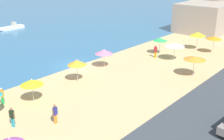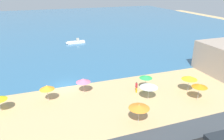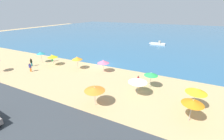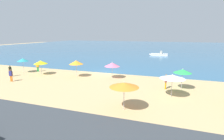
{
  "view_description": "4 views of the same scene",
  "coord_description": "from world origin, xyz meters",
  "px_view_note": "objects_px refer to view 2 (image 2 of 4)",
  "views": [
    {
      "loc": [
        -21.39,
        -24.55,
        11.5
      ],
      "look_at": [
        0.17,
        -5.83,
        0.91
      ],
      "focal_mm": 45.0,
      "sensor_mm": 36.0,
      "label": 1
    },
    {
      "loc": [
        -3.69,
        -31.29,
        15.12
      ],
      "look_at": [
        7.27,
        -0.93,
        2.17
      ],
      "focal_mm": 35.0,
      "sensor_mm": 36.0,
      "label": 2
    },
    {
      "loc": [
        14.89,
        -24.9,
        10.46
      ],
      "look_at": [
        4.45,
        -4.0,
        1.17
      ],
      "focal_mm": 24.0,
      "sensor_mm": 36.0,
      "label": 3
    },
    {
      "loc": [
        9.86,
        -25.46,
        6.23
      ],
      "look_at": [
        2.46,
        -3.86,
        1.41
      ],
      "focal_mm": 28.0,
      "sensor_mm": 36.0,
      "label": 4
    }
  ],
  "objects_px": {
    "beach_umbrella_3": "(200,86)",
    "skiff_nearshore": "(76,42)",
    "beach_umbrella_7": "(149,86)",
    "beach_umbrella_4": "(47,87)",
    "beach_umbrella_2": "(146,77)",
    "beach_umbrella_1": "(190,78)",
    "beach_umbrella_8": "(83,80)",
    "bather_1": "(136,87)",
    "beach_umbrella_5": "(139,107)"
  },
  "relations": [
    {
      "from": "beach_umbrella_1",
      "to": "beach_umbrella_2",
      "type": "bearing_deg",
      "value": 153.2
    },
    {
      "from": "beach_umbrella_7",
      "to": "bather_1",
      "type": "xyz_separation_m",
      "value": [
        -0.64,
        2.43,
        -1.1
      ]
    },
    {
      "from": "beach_umbrella_5",
      "to": "skiff_nearshore",
      "type": "distance_m",
      "value": 37.76
    },
    {
      "from": "bather_1",
      "to": "beach_umbrella_8",
      "type": "bearing_deg",
      "value": 160.51
    },
    {
      "from": "beach_umbrella_1",
      "to": "beach_umbrella_8",
      "type": "xyz_separation_m",
      "value": [
        -14.61,
        4.99,
        -0.34
      ]
    },
    {
      "from": "beach_umbrella_1",
      "to": "beach_umbrella_7",
      "type": "distance_m",
      "value": 6.66
    },
    {
      "from": "beach_umbrella_7",
      "to": "bather_1",
      "type": "distance_m",
      "value": 2.74
    },
    {
      "from": "beach_umbrella_3",
      "to": "beach_umbrella_5",
      "type": "xyz_separation_m",
      "value": [
        -10.0,
        -1.91,
        -0.09
      ]
    },
    {
      "from": "beach_umbrella_3",
      "to": "beach_umbrella_4",
      "type": "relative_size",
      "value": 1.02
    },
    {
      "from": "beach_umbrella_2",
      "to": "bather_1",
      "type": "relative_size",
      "value": 1.4
    },
    {
      "from": "beach_umbrella_1",
      "to": "bather_1",
      "type": "xyz_separation_m",
      "value": [
        -7.3,
        2.41,
        -1.34
      ]
    },
    {
      "from": "beach_umbrella_7",
      "to": "bather_1",
      "type": "bearing_deg",
      "value": 104.88
    },
    {
      "from": "beach_umbrella_1",
      "to": "beach_umbrella_8",
      "type": "relative_size",
      "value": 1.15
    },
    {
      "from": "beach_umbrella_8",
      "to": "beach_umbrella_3",
      "type": "bearing_deg",
      "value": -27.94
    },
    {
      "from": "bather_1",
      "to": "beach_umbrella_3",
      "type": "bearing_deg",
      "value": -35.6
    },
    {
      "from": "beach_umbrella_4",
      "to": "beach_umbrella_5",
      "type": "bearing_deg",
      "value": -42.31
    },
    {
      "from": "beach_umbrella_1",
      "to": "skiff_nearshore",
      "type": "height_order",
      "value": "beach_umbrella_1"
    },
    {
      "from": "beach_umbrella_1",
      "to": "beach_umbrella_8",
      "type": "bearing_deg",
      "value": 161.13
    },
    {
      "from": "beach_umbrella_2",
      "to": "skiff_nearshore",
      "type": "bearing_deg",
      "value": 98.6
    },
    {
      "from": "beach_umbrella_8",
      "to": "skiff_nearshore",
      "type": "height_order",
      "value": "beach_umbrella_8"
    },
    {
      "from": "beach_umbrella_7",
      "to": "bather_1",
      "type": "height_order",
      "value": "beach_umbrella_7"
    },
    {
      "from": "beach_umbrella_7",
      "to": "beach_umbrella_4",
      "type": "bearing_deg",
      "value": 162.63
    },
    {
      "from": "beach_umbrella_3",
      "to": "skiff_nearshore",
      "type": "relative_size",
      "value": 0.5
    },
    {
      "from": "beach_umbrella_5",
      "to": "bather_1",
      "type": "relative_size",
      "value": 1.42
    },
    {
      "from": "beach_umbrella_2",
      "to": "skiff_nearshore",
      "type": "height_order",
      "value": "beach_umbrella_2"
    },
    {
      "from": "beach_umbrella_3",
      "to": "beach_umbrella_8",
      "type": "height_order",
      "value": "beach_umbrella_3"
    },
    {
      "from": "beach_umbrella_7",
      "to": "beach_umbrella_2",
      "type": "bearing_deg",
      "value": 69.63
    },
    {
      "from": "beach_umbrella_3",
      "to": "bather_1",
      "type": "relative_size",
      "value": 1.48
    },
    {
      "from": "beach_umbrella_5",
      "to": "beach_umbrella_7",
      "type": "height_order",
      "value": "beach_umbrella_5"
    },
    {
      "from": "beach_umbrella_2",
      "to": "beach_umbrella_7",
      "type": "xyz_separation_m",
      "value": [
        -1.06,
        -2.85,
        -0.05
      ]
    },
    {
      "from": "beach_umbrella_2",
      "to": "beach_umbrella_5",
      "type": "height_order",
      "value": "beach_umbrella_5"
    },
    {
      "from": "skiff_nearshore",
      "to": "beach_umbrella_3",
      "type": "bearing_deg",
      "value": -74.62
    },
    {
      "from": "beach_umbrella_3",
      "to": "beach_umbrella_1",
      "type": "bearing_deg",
      "value": 82.31
    },
    {
      "from": "beach_umbrella_3",
      "to": "skiff_nearshore",
      "type": "xyz_separation_m",
      "value": [
        -9.85,
        35.8,
        -1.85
      ]
    },
    {
      "from": "beach_umbrella_1",
      "to": "beach_umbrella_5",
      "type": "distance_m",
      "value": 11.28
    },
    {
      "from": "beach_umbrella_1",
      "to": "beach_umbrella_3",
      "type": "height_order",
      "value": "beach_umbrella_1"
    },
    {
      "from": "bather_1",
      "to": "skiff_nearshore",
      "type": "height_order",
      "value": "bather_1"
    },
    {
      "from": "skiff_nearshore",
      "to": "beach_umbrella_2",
      "type": "bearing_deg",
      "value": -81.4
    },
    {
      "from": "beach_umbrella_7",
      "to": "bather_1",
      "type": "relative_size",
      "value": 1.44
    },
    {
      "from": "beach_umbrella_1",
      "to": "beach_umbrella_5",
      "type": "relative_size",
      "value": 1.09
    },
    {
      "from": "beach_umbrella_2",
      "to": "skiff_nearshore",
      "type": "relative_size",
      "value": 0.47
    },
    {
      "from": "beach_umbrella_1",
      "to": "bather_1",
      "type": "distance_m",
      "value": 7.8
    },
    {
      "from": "beach_umbrella_5",
      "to": "beach_umbrella_8",
      "type": "xyz_separation_m",
      "value": [
        -4.26,
        9.47,
        -0.19
      ]
    },
    {
      "from": "beach_umbrella_1",
      "to": "beach_umbrella_8",
      "type": "height_order",
      "value": "beach_umbrella_1"
    },
    {
      "from": "beach_umbrella_2",
      "to": "bather_1",
      "type": "distance_m",
      "value": 2.1
    },
    {
      "from": "beach_umbrella_3",
      "to": "beach_umbrella_5",
      "type": "relative_size",
      "value": 1.04
    },
    {
      "from": "beach_umbrella_1",
      "to": "beach_umbrella_7",
      "type": "bearing_deg",
      "value": -179.83
    },
    {
      "from": "beach_umbrella_5",
      "to": "beach_umbrella_7",
      "type": "xyz_separation_m",
      "value": [
        3.7,
        4.46,
        -0.09
      ]
    },
    {
      "from": "beach_umbrella_4",
      "to": "skiff_nearshore",
      "type": "height_order",
      "value": "beach_umbrella_4"
    },
    {
      "from": "beach_umbrella_3",
      "to": "skiff_nearshore",
      "type": "bearing_deg",
      "value": 105.38
    }
  ]
}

